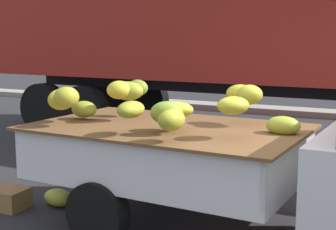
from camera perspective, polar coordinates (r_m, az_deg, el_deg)
The scene contains 3 objects.
semi_trailer at distance 9.29m, azimuth 12.64°, elevation 12.00°, with size 12.07×2.93×3.95m.
fallen_banana_bunch_near_tailgate at distance 6.12m, azimuth -12.67°, elevation -9.36°, with size 0.40×0.28×0.20m, color gold.
produce_crate at distance 6.21m, azimuth -18.42°, elevation -9.17°, with size 0.52×0.36×0.24m, color olive.
Camera 1 is at (0.90, -4.30, 1.98)m, focal length 52.31 mm.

